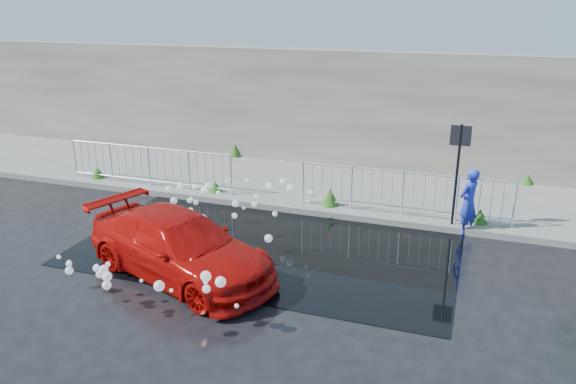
% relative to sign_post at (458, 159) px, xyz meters
% --- Properties ---
extents(ground, '(90.00, 90.00, 0.00)m').
position_rel_sign_post_xyz_m(ground, '(-4.20, -3.10, -1.72)').
color(ground, black).
rests_on(ground, ground).
extents(pavement, '(30.00, 4.00, 0.15)m').
position_rel_sign_post_xyz_m(pavement, '(-4.20, 1.90, -1.65)').
color(pavement, '#5E5E5A').
rests_on(pavement, ground).
extents(curb, '(30.00, 0.25, 0.16)m').
position_rel_sign_post_xyz_m(curb, '(-4.20, -0.10, -1.64)').
color(curb, '#5E5E5A').
rests_on(curb, ground).
extents(retaining_wall, '(30.00, 0.60, 3.50)m').
position_rel_sign_post_xyz_m(retaining_wall, '(-4.20, 4.10, 0.18)').
color(retaining_wall, '#5D584E').
rests_on(retaining_wall, pavement).
extents(puddle, '(8.00, 5.00, 0.01)m').
position_rel_sign_post_xyz_m(puddle, '(-3.70, -2.10, -1.72)').
color(puddle, black).
rests_on(puddle, ground).
extents(sign_post, '(0.45, 0.06, 2.50)m').
position_rel_sign_post_xyz_m(sign_post, '(0.00, 0.00, 0.00)').
color(sign_post, black).
rests_on(sign_post, ground).
extents(railing_left, '(5.05, 0.05, 1.10)m').
position_rel_sign_post_xyz_m(railing_left, '(-8.20, 0.25, -0.99)').
color(railing_left, silver).
rests_on(railing_left, pavement).
extents(railing_right, '(5.05, 0.05, 1.10)m').
position_rel_sign_post_xyz_m(railing_right, '(-1.20, 0.25, -0.99)').
color(railing_right, silver).
rests_on(railing_right, pavement).
extents(weeds, '(12.17, 3.93, 0.46)m').
position_rel_sign_post_xyz_m(weeds, '(-4.37, 1.40, -1.39)').
color(weeds, '#1C4F15').
rests_on(weeds, pavement).
extents(water_spray, '(3.69, 5.41, 1.10)m').
position_rel_sign_post_xyz_m(water_spray, '(-4.95, -3.17, -1.01)').
color(water_spray, white).
rests_on(water_spray, ground).
extents(red_car, '(4.54, 3.05, 1.22)m').
position_rel_sign_post_xyz_m(red_car, '(-4.80, -4.05, -1.11)').
color(red_car, '#AF0B07').
rests_on(red_car, ground).
extents(person, '(0.61, 0.67, 1.55)m').
position_rel_sign_post_xyz_m(person, '(0.31, -0.10, -0.95)').
color(person, '#2635BE').
rests_on(person, ground).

